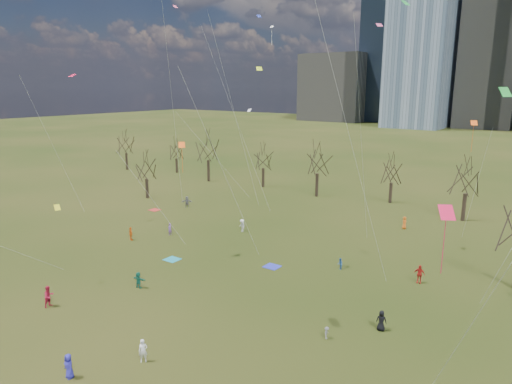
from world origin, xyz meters
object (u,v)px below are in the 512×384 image
Objects in this scene: person_4 at (131,234)px; blanket_crimson at (155,210)px; blanket_teal at (172,259)px; person_1 at (143,351)px; person_0 at (69,366)px; blanket_navy at (272,266)px; person_2 at (49,296)px.

blanket_crimson is at bearing -32.59° from person_4.
person_1 is at bearing -50.17° from blanket_teal.
person_0 is (9.77, -18.82, 0.84)m from blanket_teal.
person_1 reaches higher than blanket_navy.
blanket_crimson is at bearing 90.64° from person_1.
person_2 reaches higher than person_4.
blanket_navy is 0.85× the size of person_2.
person_1 is 13.04m from person_2.
person_1 is 0.98× the size of person_4.
person_1 is at bearing 163.42° from person_4.
person_4 is at bearing 20.94° from person_2.
blanket_crimson is 31.82m from person_2.
blanket_crimson is at bearing 142.74° from blanket_teal.
blanket_navy is 21.64m from person_2.
person_0 is 0.99× the size of person_4.
blanket_crimson is 0.93× the size of person_4.
person_2 is at bearing -58.58° from blanket_crimson.
person_0 is 0.90× the size of person_2.
person_1 is at bearing -100.04° from person_2.
person_1 is at bearing 66.26° from person_0.
person_4 reaches higher than person_0.
blanket_teal and blanket_crimson have the same top height.
person_2 is (-10.45, 4.81, 0.10)m from person_0.
person_2 reaches higher than blanket_crimson.
person_2 is at bearing 130.53° from person_1.
person_4 is at bearing 169.62° from blanket_teal.
blanket_teal and blanket_navy have the same top height.
blanket_teal is 11.19m from blanket_navy.
person_1 is 0.89× the size of person_2.
blanket_navy is at bearing -17.08° from blanket_crimson.
blanket_crimson is at bearing 24.82° from person_2.
person_4 is at bearing 141.01° from person_0.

